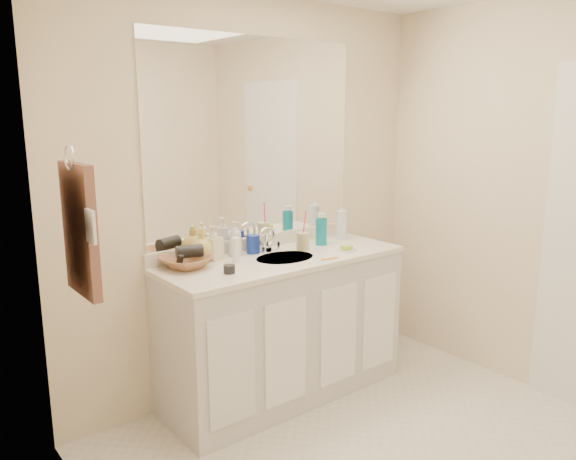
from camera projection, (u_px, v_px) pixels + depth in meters
The scene contains 27 objects.
wall_back at pixel (255, 198), 3.47m from camera, with size 2.60×0.02×2.40m, color beige.
wall_left at pixel (151, 290), 1.69m from camera, with size 0.02×2.60×2.40m, color beige.
wall_right at pixel (567, 203), 3.27m from camera, with size 0.02×2.60×2.40m, color beige.
vanity_cabinet at pixel (283, 329), 3.42m from camera, with size 1.50×0.55×0.85m, color silver.
countertop at pixel (283, 259), 3.33m from camera, with size 1.52×0.57×0.03m, color white.
backsplash at pixel (257, 242), 3.52m from camera, with size 1.52×0.03×0.08m, color silver.
sink_basin at pixel (285, 259), 3.32m from camera, with size 0.37×0.37×0.02m, color beige.
faucet at pixel (267, 243), 3.44m from camera, with size 0.02×0.02×0.11m, color silver.
mirror at pixel (255, 139), 3.39m from camera, with size 1.48×0.01×1.20m, color white.
blue_mug at pixel (253, 244), 3.40m from camera, with size 0.08×0.08×0.11m, color navy.
tan_cup at pixel (303, 241), 3.48m from camera, with size 0.08×0.08×0.11m, color #C0B887.
toothbrush at pixel (304, 226), 3.47m from camera, with size 0.01×0.01×0.19m, color #E93D67.
mouthwash_bottle at pixel (321, 231), 3.61m from camera, with size 0.07×0.07×0.17m, color #0C7890.
clear_pump_bottle at pixel (341, 225), 3.77m from camera, with size 0.07×0.07×0.19m, color silver.
soap_dish at pixel (347, 251), 3.45m from camera, with size 0.10×0.08×0.01m, color white.
green_soap at pixel (347, 248), 3.44m from camera, with size 0.06×0.05×0.02m, color #A2C530.
orange_comb at pixel (329, 259), 3.27m from camera, with size 0.11×0.02×0.00m, color orange.
dark_jar at pixel (229, 269), 2.99m from camera, with size 0.06×0.06×0.04m, color black.
extra_white_bottle at pixel (236, 250), 3.20m from camera, with size 0.04×0.04×0.14m, color white.
soap_bottle_white at pixel (235, 239), 3.33m from camera, with size 0.08×0.08×0.21m, color white.
soap_bottle_cream at pixel (213, 243), 3.25m from camera, with size 0.09×0.09×0.20m, color beige.
soap_bottle_yellow at pixel (202, 245), 3.22m from camera, with size 0.15×0.15×0.19m, color #D0B851.
wicker_basket at pixel (187, 262), 3.09m from camera, with size 0.26×0.26×0.06m, color brown.
hair_dryer at pixel (189, 251), 3.09m from camera, with size 0.07×0.07×0.14m, color black.
towel_ring at pixel (69, 157), 2.23m from camera, with size 0.11×0.11×0.01m, color silver.
hand_towel at pixel (80, 230), 2.30m from camera, with size 0.04×0.32×0.55m, color brown.
switch_plate at pixel (91, 226), 2.12m from camera, with size 0.01×0.09×0.13m, color silver.
Camera 1 is at (-1.98, -1.52, 1.73)m, focal length 35.00 mm.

